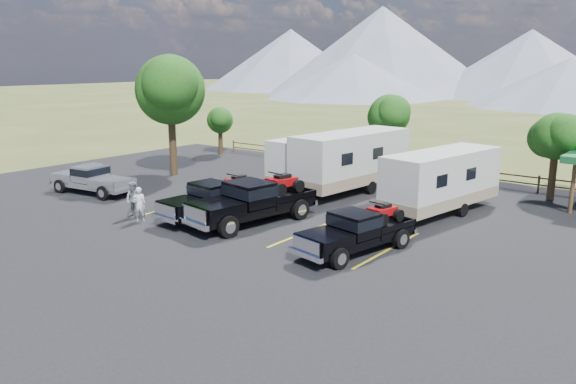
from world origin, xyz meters
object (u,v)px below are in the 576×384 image
Objects in this scene: trailer_center at (351,161)px; trailer_right at (441,181)px; rig_center at (254,201)px; rig_left at (215,198)px; person_b at (134,200)px; tree_big_nw at (170,90)px; rig_right at (358,230)px; person_a at (139,204)px; trailer_left at (319,161)px; pickup_silver at (93,179)px.

trailer_right is at bearing -6.29° from trailer_center.
rig_left is at bearing -159.65° from rig_center.
trailer_right reaches higher than person_b.
tree_big_nw is 1.14× the size of rig_center.
rig_center is at bearing 14.91° from person_b.
person_a is (-10.32, -2.49, -0.05)m from rig_right.
trailer_right is (8.13, -1.26, 0.02)m from trailer_left.
trailer_center is 5.66× the size of person_b.
tree_big_nw is 12.14m from rig_left.
trailer_left is 2.13m from trailer_center.
person_b is (-3.04, -2.43, -0.05)m from rig_left.
rig_left is (9.63, -5.78, -4.63)m from tree_big_nw.
person_b is at bearing -102.83° from trailer_left.
rig_center is 4.14× the size of person_a.
trailer_right is 19.10m from pickup_silver.
rig_left is 0.87× the size of rig_center.
trailer_left is at bearing 127.31° from pickup_silver.
rig_left is 3.53m from person_a.
pickup_silver is 3.17× the size of person_b.
rig_center is 1.20× the size of rig_right.
trailer_center reaches higher than person_a.
tree_big_nw is 0.79× the size of trailer_center.
rig_left reaches higher than rig_right.
trailer_center is at bearing 134.84° from rig_right.
rig_right is at bearing 3.60° from rig_left.
tree_big_nw reaches higher than rig_center.
tree_big_nw is at bearing 177.52° from pickup_silver.
trailer_right reaches higher than rig_center.
trailer_left is (0.18, 8.55, 0.67)m from rig_left.
trailer_right is 5.09× the size of person_b.
person_b is (-3.23, -10.98, -0.72)m from trailer_left.
rig_center is 0.78× the size of trailer_left.
trailer_right is at bearing 26.74° from person_b.
trailer_center reaches higher than rig_left.
rig_right is (8.07, -0.22, -0.05)m from rig_left.
trailer_center reaches higher than trailer_right.
rig_center is at bearing -72.98° from trailer_left.
trailer_center is at bearing 80.31° from rig_left.
rig_center is 1.23× the size of pickup_silver.
rig_right reaches higher than pickup_silver.
trailer_left reaches higher than rig_right.
rig_center is 5.90m from person_b.
tree_big_nw is at bearing 173.14° from rig_right.
rig_center is 11.19m from pickup_silver.
tree_big_nw reaches higher than rig_left.
person_b is at bearing -61.41° from person_a.
rig_center is at bearing -24.55° from tree_big_nw.
rig_left reaches higher than pickup_silver.
rig_center is 8.29m from trailer_center.
pickup_silver is (-17.07, -0.50, -0.04)m from rig_right.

